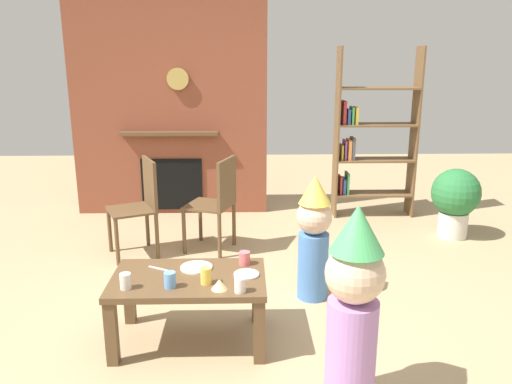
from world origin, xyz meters
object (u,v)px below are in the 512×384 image
paper_cup_near_left (240,285)px  paper_plate_rear (246,274)px  paper_cup_far_right (170,280)px  paper_plate_front (196,267)px  dining_chair_middle (218,199)px  paper_cup_far_left (244,258)px  child_with_cone_hat (354,303)px  coffee_table (189,288)px  paper_cup_near_right (125,281)px  dining_chair_left (141,201)px  potted_plant_tall (455,198)px  bookshelf (369,140)px  paper_cup_center (206,276)px  child_in_pink (314,234)px  birthday_cake_slice (219,284)px

paper_cup_near_left → paper_plate_rear: 0.24m
paper_cup_near_left → paper_cup_far_right: bearing=170.2°
paper_cup_far_right → paper_plate_front: paper_cup_far_right is taller
dining_chair_middle → paper_cup_far_left: bearing=120.3°
child_with_cone_hat → coffee_table: bearing=0.0°
coffee_table → paper_cup_near_left: bearing=-34.4°
paper_cup_near_left → paper_cup_far_left: bearing=86.3°
paper_cup_near_right → dining_chair_left: bearing=97.7°
coffee_table → child_with_cone_hat: (0.92, -0.64, 0.21)m
paper_cup_near_left → paper_cup_far_right: (-0.43, 0.07, 0.00)m
potted_plant_tall → bookshelf: bearing=133.4°
dining_chair_left → paper_cup_far_left: bearing=101.1°
paper_cup_near_left → paper_cup_far_left: 0.41m
paper_plate_front → potted_plant_tall: size_ratio=0.30×
paper_cup_center → child_with_cone_hat: size_ratio=0.09×
paper_cup_near_right → paper_cup_center: bearing=6.7°
paper_cup_center → paper_cup_far_right: size_ratio=1.07×
paper_plate_front → child_in_pink: size_ratio=0.22×
paper_cup_near_right → paper_cup_far_right: (0.27, 0.01, 0.00)m
paper_cup_near_right → dining_chair_left: 1.72m
paper_cup_near_right → paper_plate_rear: 0.75m
paper_cup_far_right → child_in_pink: bearing=37.9°
paper_cup_near_right → paper_plate_rear: (0.73, 0.17, -0.04)m
paper_cup_center → birthday_cake_slice: size_ratio=1.06×
bookshelf → dining_chair_left: size_ratio=2.11×
coffee_table → paper_cup_far_left: 0.42m
paper_cup_far_left → coffee_table: bearing=-152.6°
paper_plate_front → potted_plant_tall: (2.45, 1.78, -0.05)m
birthday_cake_slice → child_with_cone_hat: size_ratio=0.09×
paper_plate_rear → dining_chair_middle: 1.61m
bookshelf → paper_cup_near_left: 3.26m
birthday_cake_slice → dining_chair_left: 1.90m
bookshelf → dining_chair_middle: bearing=-146.8°
paper_cup_center → child_in_pink: bearing=43.1°
coffee_table → child_in_pink: bearing=34.5°
coffee_table → child_with_cone_hat: bearing=-34.6°
paper_cup_far_left → paper_cup_near_right: bearing=-154.1°
paper_cup_far_right → child_with_cone_hat: 1.13m
paper_plate_front → dining_chair_middle: (0.07, 1.47, 0.05)m
coffee_table → paper_plate_rear: paper_plate_rear is taller
bookshelf → child_with_cone_hat: size_ratio=1.69×
birthday_cake_slice → child_in_pink: bearing=49.5°
bookshelf → paper_cup_center: size_ratio=18.00×
paper_cup_far_left → child_in_pink: bearing=38.8°
paper_plate_rear → child_in_pink: (0.51, 0.60, 0.05)m
paper_cup_far_right → birthday_cake_slice: bearing=-6.2°
bookshelf → paper_cup_far_right: size_ratio=19.26×
paper_plate_front → potted_plant_tall: 3.03m
coffee_table → paper_plate_front: size_ratio=4.63×
paper_plate_rear → birthday_cake_slice: bearing=-129.9°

